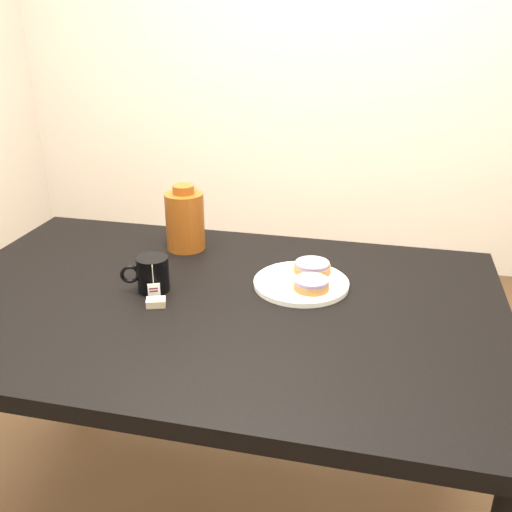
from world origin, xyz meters
name	(u,v)px	position (x,y,z in m)	size (l,w,h in m)	color
wall_back	(324,19)	(0.00, 2.00, 1.35)	(3.50, 0.02, 2.70)	beige
table	(214,328)	(0.00, 0.00, 0.67)	(1.40, 0.90, 0.75)	black
plate	(301,282)	(0.20, 0.12, 0.76)	(0.24, 0.24, 0.02)	white
bagel_back	(312,267)	(0.22, 0.18, 0.78)	(0.13, 0.13, 0.03)	brown
bagel_front	(311,284)	(0.23, 0.08, 0.78)	(0.10, 0.10, 0.03)	brown
mug	(152,274)	(-0.16, 0.01, 0.80)	(0.13, 0.11, 0.09)	black
teabag_pouch	(156,302)	(-0.12, -0.06, 0.76)	(0.04, 0.03, 0.02)	#C6B793
bagel_package	(185,220)	(-0.17, 0.29, 0.84)	(0.12, 0.12, 0.19)	#5F290C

